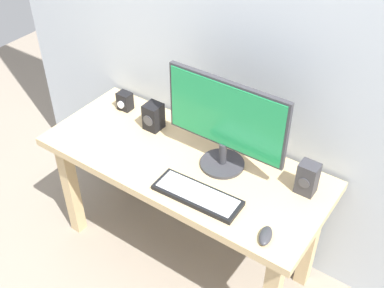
% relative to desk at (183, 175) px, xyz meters
% --- Properties ---
extents(ground_plane, '(6.00, 6.00, 0.00)m').
position_rel_desk_xyz_m(ground_plane, '(0.00, 0.00, -0.60)').
color(ground_plane, gray).
extents(desk, '(1.45, 0.61, 0.71)m').
position_rel_desk_xyz_m(desk, '(0.00, 0.00, 0.00)').
color(desk, tan).
rests_on(desk, ground_plane).
extents(monitor, '(0.60, 0.21, 0.46)m').
position_rel_desk_xyz_m(monitor, '(0.18, 0.08, 0.36)').
color(monitor, '#333338').
rests_on(monitor, desk).
extents(keyboard_primary, '(0.41, 0.16, 0.03)m').
position_rel_desk_xyz_m(keyboard_primary, '(0.20, -0.17, 0.12)').
color(keyboard_primary, black).
rests_on(keyboard_primary, desk).
extents(mouse, '(0.08, 0.12, 0.03)m').
position_rel_desk_xyz_m(mouse, '(0.57, -0.21, 0.12)').
color(mouse, '#333338').
rests_on(mouse, desk).
extents(speaker_right, '(0.09, 0.08, 0.16)m').
position_rel_desk_xyz_m(speaker_right, '(0.58, 0.13, 0.19)').
color(speaker_right, '#333338').
rests_on(speaker_right, desk).
extents(speaker_left, '(0.09, 0.09, 0.15)m').
position_rel_desk_xyz_m(speaker_left, '(-0.28, 0.12, 0.18)').
color(speaker_left, black).
rests_on(speaker_left, desk).
extents(audio_controller, '(0.08, 0.07, 0.10)m').
position_rel_desk_xyz_m(audio_controller, '(-0.52, 0.17, 0.16)').
color(audio_controller, black).
rests_on(audio_controller, desk).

